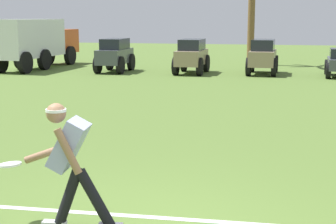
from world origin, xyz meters
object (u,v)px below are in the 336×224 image
at_px(parked_car_slot_b, 192,55).
at_px(box_truck, 38,41).
at_px(frisbee_thrower, 70,160).
at_px(parked_car_slot_a, 115,54).
at_px(frisbee_in_flight, 10,164).
at_px(parked_car_slot_c, 263,56).

bearing_deg(parked_car_slot_b, box_truck, 175.46).
relative_size(frisbee_thrower, parked_car_slot_a, 0.59).
distance_m(frisbee_thrower, frisbee_in_flight, 0.79).
xyz_separation_m(parked_car_slot_a, parked_car_slot_b, (3.28, 0.14, 0.00)).
bearing_deg(frisbee_in_flight, parked_car_slot_c, 83.09).
bearing_deg(parked_car_slot_a, frisbee_thrower, -72.66).
height_order(parked_car_slot_a, parked_car_slot_c, same).
height_order(parked_car_slot_c, box_truck, box_truck).
bearing_deg(frisbee_thrower, box_truck, 118.03).
distance_m(parked_car_slot_b, parked_car_slot_c, 2.88).
relative_size(parked_car_slot_b, box_truck, 0.40).
bearing_deg(box_truck, parked_car_slot_a, -10.35).
distance_m(frisbee_in_flight, parked_car_slot_c, 16.36).
distance_m(parked_car_slot_a, parked_car_slot_b, 3.28).
height_order(frisbee_in_flight, parked_car_slot_c, parked_car_slot_c).
bearing_deg(parked_car_slot_b, frisbee_in_flight, -86.78).
height_order(parked_car_slot_a, parked_car_slot_b, same).
relative_size(parked_car_slot_a, parked_car_slot_b, 1.00).
bearing_deg(parked_car_slot_b, parked_car_slot_c, 7.49).
bearing_deg(parked_car_slot_c, box_truck, 178.91).
height_order(frisbee_thrower, frisbee_in_flight, frisbee_thrower).
xyz_separation_m(parked_car_slot_a, box_truck, (-3.86, 0.71, 0.49)).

